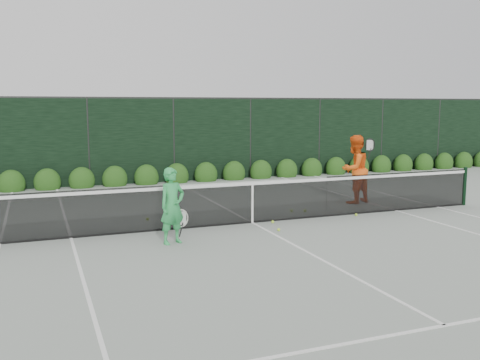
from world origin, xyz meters
name	(u,v)px	position (x,y,z in m)	size (l,w,h in m)	color
ground	(252,223)	(0.00, 0.00, 0.00)	(80.00, 80.00, 0.00)	gray
tennis_net	(251,201)	(-0.02, 0.00, 0.53)	(12.90, 0.10, 1.07)	black
player_woman	(172,206)	(-2.21, -1.17, 0.77)	(0.68, 0.55, 1.54)	green
player_man	(355,169)	(3.71, 1.39, 0.97)	(1.12, 0.98, 1.94)	#FF5F15
court_lines	(252,223)	(0.00, 0.00, 0.01)	(11.03, 23.83, 0.01)	white
windscreen_fence	(308,173)	(0.00, -2.71, 1.51)	(32.00, 21.07, 3.06)	black
hedge_row	(177,176)	(0.00, 7.15, 0.23)	(31.66, 0.65, 0.94)	#143A0F
tennis_balls	(276,217)	(0.73, 0.22, 0.03)	(5.08, 2.22, 0.07)	#C5F636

